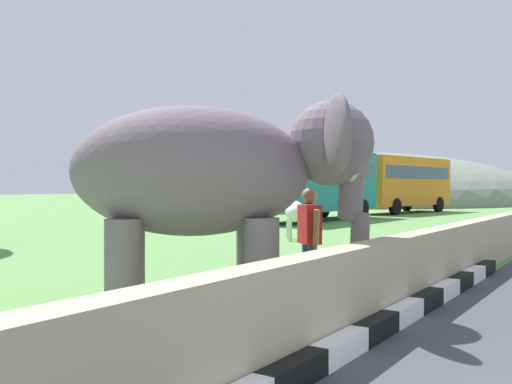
{
  "coord_description": "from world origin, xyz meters",
  "views": [
    {
      "loc": [
        -3.91,
        1.0,
        1.67
      ],
      "look_at": [
        2.32,
        5.2,
        1.6
      ],
      "focal_mm": 39.58,
      "sensor_mm": 36.0,
      "label": 1
    }
  ],
  "objects": [
    {
      "name": "bus_teal",
      "position": [
        20.79,
        14.05,
        2.08
      ],
      "size": [
        9.23,
        2.7,
        3.5
      ],
      "color": "teal",
      "rests_on": "ground_plane"
    },
    {
      "name": "bus_orange",
      "position": [
        31.09,
        13.37,
        2.08
      ],
      "size": [
        9.12,
        3.9,
        3.5
      ],
      "color": "orange",
      "rests_on": "ground_plane"
    },
    {
      "name": "elephant",
      "position": [
        1.97,
        5.53,
        1.84
      ],
      "size": [
        3.79,
        3.88,
        2.84
      ],
      "color": "slate",
      "rests_on": "ground_plane"
    },
    {
      "name": "barrier_parapet",
      "position": [
        2.0,
        3.63,
        0.5
      ],
      "size": [
        28.0,
        0.36,
        1.0
      ],
      "primitive_type": "cube",
      "color": "tan",
      "rests_on": "ground_plane"
    },
    {
      "name": "person_handler",
      "position": [
        3.5,
        5.03,
        0.93
      ],
      "size": [
        0.49,
        0.56,
        1.66
      ],
      "color": "navy",
      "rests_on": "ground_plane"
    },
    {
      "name": "hill_east",
      "position": [
        55.0,
        26.16,
        0.0
      ],
      "size": [
        46.29,
        37.03,
        10.71
      ],
      "color": "slate",
      "rests_on": "ground_plane"
    },
    {
      "name": "cow_near",
      "position": [
        11.43,
        9.86,
        0.87
      ],
      "size": [
        1.8,
        1.41,
        1.23
      ],
      "color": "beige",
      "rests_on": "ground_plane"
    }
  ]
}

